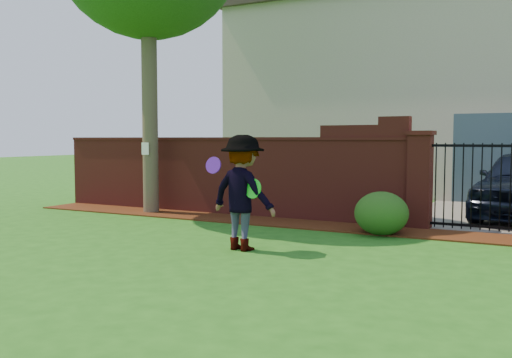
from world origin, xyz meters
The scene contains 12 objects.
ground centered at (0.00, 0.00, -0.01)m, with size 80.00×80.00×0.01m, color #1F5A16.
mulch_bed centered at (-0.95, 3.34, 0.01)m, with size 11.10×1.08×0.03m, color #38180A.
brick_wall centered at (-2.01, 4.00, 0.93)m, with size 8.70×0.31×2.16m.
pillar_left centered at (2.40, 4.00, 0.96)m, with size 0.50×0.50×1.88m.
iron_gate centered at (3.50, 4.00, 0.85)m, with size 1.78×0.03×1.60m.
driveway centered at (3.50, 8.00, 0.01)m, with size 3.20×8.00×0.01m, color slate.
house centered at (1.00, 12.00, 3.16)m, with size 12.40×6.40×6.30m.
paper_notice centered at (-3.60, 3.21, 1.50)m, with size 0.20×0.01×0.28m, color white.
shrub_left centered at (1.95, 2.91, 0.39)m, with size 0.96×0.96×0.79m, color #164A16.
man centered at (0.36, 0.59, 0.89)m, with size 1.16×0.67×1.79m, color gray.
frisbee_purple centered at (-0.03, 0.42, 1.32)m, with size 0.26×0.26×0.02m, color #5B1CAF.
frisbee_green centered at (0.63, 0.48, 0.98)m, with size 0.30×0.30×0.03m, color #1CD422.
Camera 1 is at (4.48, -6.84, 1.73)m, focal length 38.77 mm.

